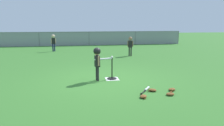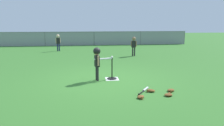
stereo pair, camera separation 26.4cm
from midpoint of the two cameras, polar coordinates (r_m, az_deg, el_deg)
name	(u,v)px [view 2 (the right image)]	position (r m, az deg, el deg)	size (l,w,h in m)	color
ground_plane	(106,80)	(6.80, -0.51, -4.75)	(60.00, 60.00, 0.00)	#336B28
home_plate	(112,79)	(6.91, 1.10, -4.45)	(0.44, 0.44, 0.01)	white
batting_tee	(112,76)	(6.88, 1.10, -3.54)	(0.32, 0.32, 0.72)	black
baseball_on_tee	(112,57)	(6.75, 1.12, 1.69)	(0.07, 0.07, 0.07)	white
batter_child	(97,57)	(6.57, -3.03, 1.64)	(0.62, 0.31, 1.10)	#262626
fielder_deep_left	(58,40)	(13.99, -14.37, 6.16)	(0.31, 0.22, 1.11)	#191E4C
fielder_near_left	(134,44)	(11.60, 6.78, 5.39)	(0.31, 0.22, 1.10)	#262626
spare_bat_silver	(145,90)	(5.83, 10.44, -7.40)	(0.44, 0.56, 0.06)	silver
glove_by_plate	(141,97)	(5.27, 9.50, -9.35)	(0.26, 0.27, 0.07)	brown
glove_near_bats	(168,95)	(5.57, 16.88, -8.53)	(0.24, 0.20, 0.07)	brown
glove_tossed_aside	(171,90)	(5.95, 17.42, -7.30)	(0.27, 0.24, 0.07)	brown
glove_outfield_drop	(151,91)	(5.78, 12.12, -7.57)	(0.27, 0.26, 0.07)	brown
outfield_fence	(94,38)	(17.24, -4.61, 7.03)	(16.06, 0.06, 1.15)	slate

